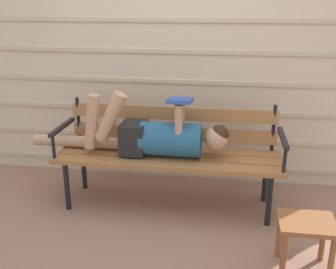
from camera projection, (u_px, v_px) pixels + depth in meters
The scene contains 5 objects.
ground_plane at pixel (166, 210), 3.26m from camera, with size 12.00×12.00×0.00m, color #936B56.
house_siding at pixel (178, 51), 3.54m from camera, with size 4.33×0.08×2.43m.
park_bench at pixel (169, 148), 3.27m from camera, with size 1.84×0.52×0.85m.
reclining_person at pixel (154, 136), 3.17m from camera, with size 1.66×0.28×0.54m.
footstool at pixel (306, 232), 2.47m from camera, with size 0.35×0.29×0.36m.
Camera 1 is at (0.46, -2.84, 1.66)m, focal length 42.10 mm.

